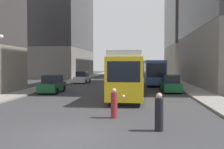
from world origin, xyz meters
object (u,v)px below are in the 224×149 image
Objects in this scene: streetcar at (129,73)px; transit_bus at (153,71)px; parked_car_left_near at (52,84)px; parked_car_left_mid at (82,78)px; pedestrian_crossing_far at (159,113)px; pedestrian_crossing_near at (114,104)px; parked_car_right_far at (170,84)px.

transit_bus is at bearing 79.48° from streetcar.
streetcar reaches higher than transit_bus.
parked_car_left_near and parked_car_left_mid have the same top height.
pedestrian_crossing_far is (9.85, -14.15, -0.06)m from parked_car_left_near.
parked_car_left_mid reaches higher than pedestrian_crossing_far.
parked_car_left_near is 13.84m from parked_car_left_mid.
parked_car_right_far is at bearing 138.45° from pedestrian_crossing_near.
parked_car_left_near is (-10.98, -12.17, -1.10)m from transit_bus.
parked_car_left_mid is at bearing 87.41° from parked_car_left_near.
transit_bus reaches higher than pedestrian_crossing_far.
pedestrian_crossing_far is at bearing 19.50° from pedestrian_crossing_near.
parked_car_right_far is 14.44m from pedestrian_crossing_near.
parked_car_left_mid is at bearing -45.50° from parked_car_right_far.
transit_bus is at bearing -8.59° from parked_car_left_mid.
streetcar is 8.37× the size of pedestrian_crossing_near.
transit_bus reaches higher than parked_car_left_mid.
pedestrian_crossing_far is at bearing -57.74° from parked_car_left_near.
parked_car_left_mid is (0.00, 13.84, 0.00)m from parked_car_left_near.
parked_car_right_far is 2.88× the size of pedestrian_crossing_far.
parked_car_left_near is 2.80× the size of pedestrian_crossing_near.
transit_bus is at bearing 45.36° from parked_car_left_near.
transit_bus is 7.75× the size of pedestrian_crossing_near.
transit_bus is 11.16m from parked_car_left_mid.
transit_bus is at bearing 149.19° from pedestrian_crossing_near.
parked_car_left_mid reaches higher than pedestrian_crossing_near.
pedestrian_crossing_far reaches higher than pedestrian_crossing_near.
pedestrian_crossing_far is (9.85, -28.00, -0.06)m from parked_car_left_mid.
parked_car_left_near is at bearing -169.72° from pedestrian_crossing_near.
pedestrian_crossing_far is (2.23, -2.45, 0.03)m from pedestrian_crossing_near.
parked_car_right_far is at bearing 6.54° from parked_car_left_near.
parked_car_right_far is (12.26, -11.87, 0.00)m from parked_car_left_mid.
transit_bus is 2.64× the size of parked_car_left_mid.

